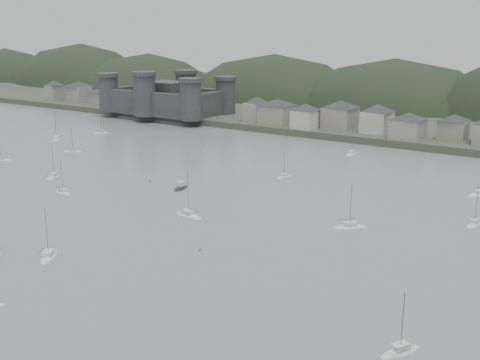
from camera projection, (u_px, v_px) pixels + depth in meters
The scene contains 7 objects.
far_shore_land at pixel (462, 109), 337.19m from camera, with size 900.00×250.00×3.00m, color #383D2D.
forested_ridge at pixel (456, 139), 317.34m from camera, with size 851.55×103.94×102.57m.
castle at pixel (166, 97), 309.81m from camera, with size 66.00×43.00×20.00m.
sailboat_lead at pixel (57, 139), 251.68m from camera, with size 9.41×9.08×13.53m.
moored_fleet at pixel (234, 222), 144.72m from camera, with size 242.59×160.44×12.87m.
motor_launch_far at pixel (181, 188), 175.51m from camera, with size 4.32×7.57×3.72m.
mooring_buoys at pixel (203, 223), 144.30m from camera, with size 181.64×151.11×0.70m.
Camera 1 is at (89.37, -53.14, 46.00)m, focal length 44.63 mm.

